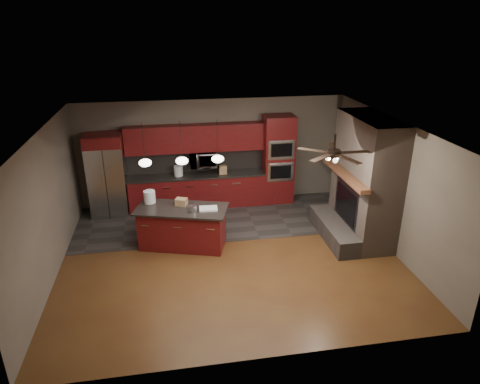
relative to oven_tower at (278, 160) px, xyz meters
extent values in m
plane|color=brown|center=(-1.70, -2.69, -1.19)|extent=(7.00, 7.00, 0.00)
cube|color=white|center=(-1.70, -2.69, 1.61)|extent=(7.00, 6.00, 0.02)
cube|color=#6C6356|center=(-1.70, 0.31, 0.21)|extent=(7.00, 0.02, 2.80)
cube|color=#6C6356|center=(1.80, -2.69, 0.21)|extent=(0.02, 6.00, 2.80)
cube|color=#6C6356|center=(-5.20, -2.69, 0.21)|extent=(0.02, 6.00, 2.80)
cube|color=#322F2D|center=(-1.70, -0.89, -1.19)|extent=(7.00, 2.40, 0.01)
cube|color=#6C594D|center=(1.40, -2.29, 0.21)|extent=(0.80, 2.00, 2.80)
cube|color=#4B433E|center=(0.75, -2.29, -0.99)|extent=(0.50, 2.00, 0.40)
cube|color=#2D2D30|center=(1.02, -2.29, -0.37)|extent=(0.05, 1.20, 0.95)
cube|color=black|center=(1.00, -2.29, -0.37)|extent=(0.02, 1.00, 0.75)
cube|color=brown|center=(0.90, -2.29, 0.36)|extent=(0.22, 2.10, 0.10)
cube|color=maroon|center=(-2.18, 0.01, -0.76)|extent=(3.55, 0.60, 0.86)
cube|color=black|center=(-2.18, 0.01, -0.31)|extent=(3.59, 0.64, 0.04)
cube|color=black|center=(-2.18, 0.29, 0.01)|extent=(3.55, 0.03, 0.60)
cube|color=maroon|center=(-2.18, 0.13, 0.66)|extent=(3.55, 0.35, 0.70)
cube|color=maroon|center=(0.00, 0.01, 0.00)|extent=(0.80, 0.60, 2.38)
cube|color=silver|center=(0.00, -0.30, -0.24)|extent=(0.70, 0.03, 0.52)
cube|color=black|center=(0.00, -0.32, -0.24)|extent=(0.55, 0.02, 0.35)
cube|color=silver|center=(0.00, -0.30, 0.36)|extent=(0.70, 0.03, 0.52)
cube|color=black|center=(0.00, -0.32, 0.36)|extent=(0.55, 0.02, 0.35)
imported|color=silver|center=(-1.98, 0.06, 0.11)|extent=(0.73, 0.41, 0.50)
cube|color=silver|center=(-4.42, -0.07, -0.29)|extent=(0.90, 0.72, 1.81)
cube|color=#2D2D30|center=(-4.42, -0.44, -0.29)|extent=(0.02, 0.02, 1.79)
cube|color=silver|center=(-4.52, -0.45, -0.23)|extent=(0.03, 0.03, 0.90)
cube|color=silver|center=(-4.32, -0.45, -0.23)|extent=(0.03, 0.03, 0.90)
cube|color=maroon|center=(-4.42, -0.08, 0.77)|extent=(0.90, 0.72, 0.30)
cube|color=maroon|center=(-2.67, -2.08, -0.75)|extent=(1.94, 1.23, 0.88)
cube|color=black|center=(-2.67, -2.08, -0.29)|extent=(2.13, 1.42, 0.04)
cylinder|color=white|center=(-3.34, -1.66, -0.13)|extent=(0.35, 0.35, 0.28)
cylinder|color=#9FA0A4|center=(-2.45, -2.28, -0.21)|extent=(0.25, 0.25, 0.12)
cube|color=silver|center=(-2.10, -2.24, -0.25)|extent=(0.40, 0.29, 0.04)
cube|color=#94734C|center=(-2.66, -1.92, -0.19)|extent=(0.29, 0.26, 0.15)
cylinder|color=silver|center=(-2.65, 0.01, -0.16)|extent=(0.26, 0.26, 0.26)
cube|color=tan|center=(-1.50, -0.04, -0.18)|extent=(0.20, 0.16, 0.22)
cylinder|color=black|center=(-3.35, -1.99, 1.22)|extent=(0.01, 0.01, 0.78)
ellipsoid|color=white|center=(-3.35, -1.99, 0.77)|extent=(0.26, 0.26, 0.16)
cylinder|color=black|center=(-2.60, -1.99, 1.22)|extent=(0.01, 0.01, 0.78)
ellipsoid|color=white|center=(-2.60, -1.99, 0.77)|extent=(0.26, 0.26, 0.16)
cylinder|color=black|center=(-1.85, -1.99, 1.22)|extent=(0.01, 0.01, 0.78)
ellipsoid|color=white|center=(-1.85, -1.99, 0.77)|extent=(0.26, 0.26, 0.16)
cylinder|color=black|center=(0.10, -3.49, 1.46)|extent=(0.04, 0.04, 0.30)
cylinder|color=black|center=(0.10, -3.49, 1.26)|extent=(0.24, 0.24, 0.12)
cube|color=black|center=(0.48, -3.49, 1.26)|extent=(0.60, 0.12, 0.01)
cube|color=black|center=(0.22, -3.13, 1.26)|extent=(0.30, 0.61, 0.01)
cube|color=black|center=(-0.21, -3.27, 1.26)|extent=(0.56, 0.45, 0.01)
cube|color=black|center=(-0.21, -3.72, 1.26)|extent=(0.56, 0.45, 0.01)
cube|color=black|center=(0.22, -3.85, 1.26)|extent=(0.30, 0.61, 0.01)
camera|label=1|loc=(-2.84, -10.53, 3.59)|focal=32.00mm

